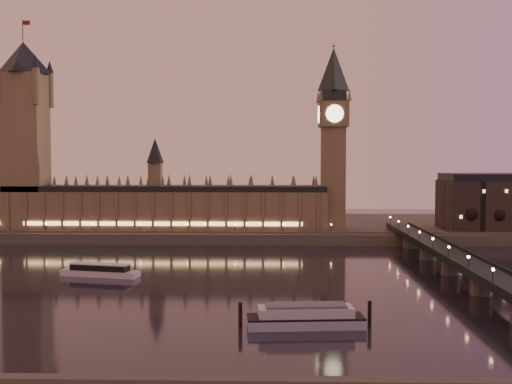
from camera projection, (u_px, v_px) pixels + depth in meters
ground at (218, 282)px, 241.23m from camera, size 700.00×700.00×0.00m
far_embankment at (288, 227)px, 404.94m from camera, size 560.00×130.00×6.00m
palace_of_westminster at (166, 202)px, 361.95m from camera, size 180.00×26.62×52.00m
victoria_tower at (25, 124)px, 361.80m from camera, size 31.68×31.68×118.00m
big_ben at (333, 127)px, 357.09m from camera, size 17.68×17.68×104.00m
westminster_bridge at (464, 269)px, 238.41m from camera, size 13.20×260.00×15.30m
bare_tree_0 at (472, 216)px, 345.69m from camera, size 6.15×6.15×12.50m
bare_tree_1 at (496, 216)px, 345.33m from camera, size 6.15×6.15×12.50m
cruise_boat_a at (100, 271)px, 253.84m from camera, size 32.63×13.66×5.10m
moored_barge at (306, 317)px, 177.55m from camera, size 37.25×11.79×6.85m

